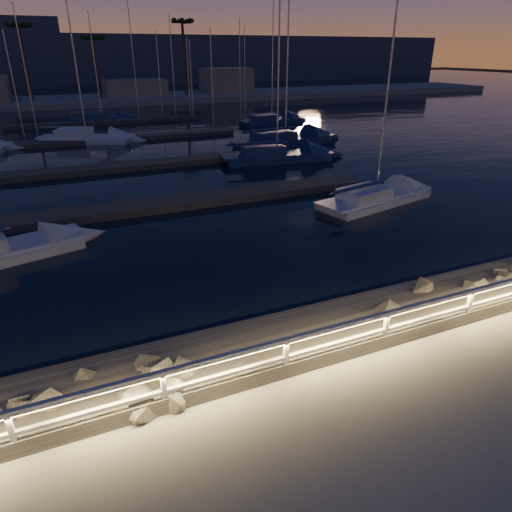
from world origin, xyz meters
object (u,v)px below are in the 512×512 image
object	(u,v)px
sailboat_g	(274,155)
sailboat_k	(84,137)
sailboat_d	(373,197)
sailboat_h	(283,140)
sailboat_n	(100,118)
guard_rail	(353,330)
sailboat_l	(270,120)

from	to	relation	value
sailboat_g	sailboat_k	xyz separation A→B (m)	(-12.86, 14.42, -0.00)
sailboat_d	sailboat_h	world-z (taller)	sailboat_h
sailboat_h	sailboat_n	distance (m)	26.28
guard_rail	sailboat_d	bearing A→B (deg)	50.73
guard_rail	sailboat_n	distance (m)	52.14
sailboat_l	sailboat_k	bearing A→B (deg)	-176.53
sailboat_l	guard_rail	bearing A→B (deg)	-119.44
sailboat_d	sailboat_n	bearing A→B (deg)	91.19
guard_rail	sailboat_g	distance (m)	25.84
guard_rail	sailboat_g	xyz separation A→B (m)	(9.42, 24.04, -0.92)
guard_rail	sailboat_l	world-z (taller)	sailboat_l
sailboat_k	sailboat_n	world-z (taller)	sailboat_k
sailboat_n	sailboat_l	bearing A→B (deg)	-30.33
guard_rail	sailboat_k	bearing A→B (deg)	95.12
sailboat_g	sailboat_k	distance (m)	19.32
sailboat_d	sailboat_g	xyz separation A→B (m)	(-0.35, 12.09, 0.06)
sailboat_d	sailboat_h	xyz separation A→B (m)	(3.20, 17.56, 0.08)
sailboat_n	sailboat_k	bearing A→B (deg)	-104.29
sailboat_k	sailboat_l	world-z (taller)	sailboat_k
sailboat_h	sailboat_g	bearing A→B (deg)	-132.33
sailboat_g	sailboat_l	bearing A→B (deg)	73.64
sailboat_d	sailboat_k	size ratio (longest dim) A/B	0.89
sailboat_h	sailboat_d	bearing A→B (deg)	-109.64
sailboat_h	sailboat_l	xyz separation A→B (m)	(4.78, 12.73, -0.07)
sailboat_k	sailboat_l	distance (m)	21.53
sailboat_l	sailboat_d	bearing A→B (deg)	-111.40
guard_rail	sailboat_d	size ratio (longest dim) A/B	3.38
sailboat_n	sailboat_d	bearing A→B (deg)	-77.56
sailboat_h	sailboat_l	bearing A→B (deg)	60.13
sailboat_g	sailboat_l	xyz separation A→B (m)	(8.33, 18.20, -0.05)
sailboat_d	sailboat_g	distance (m)	12.09
sailboat_d	sailboat_k	distance (m)	29.62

